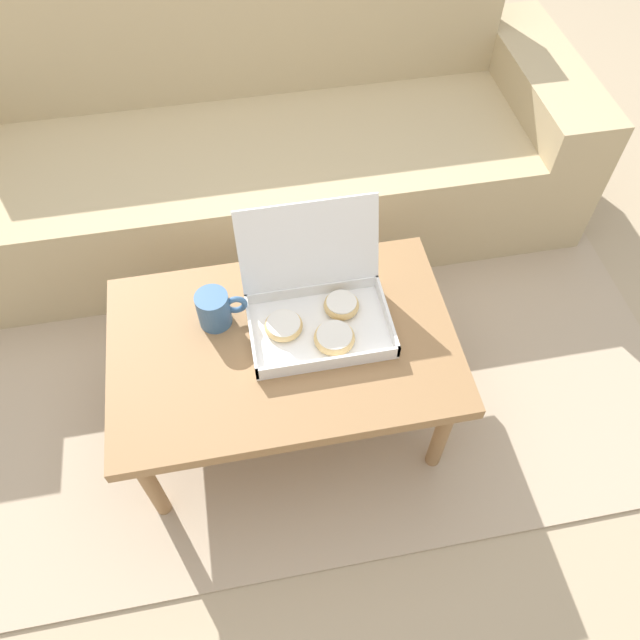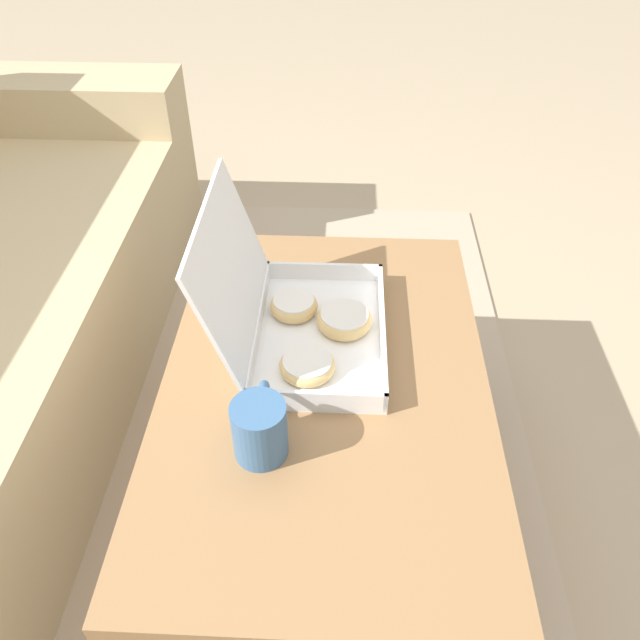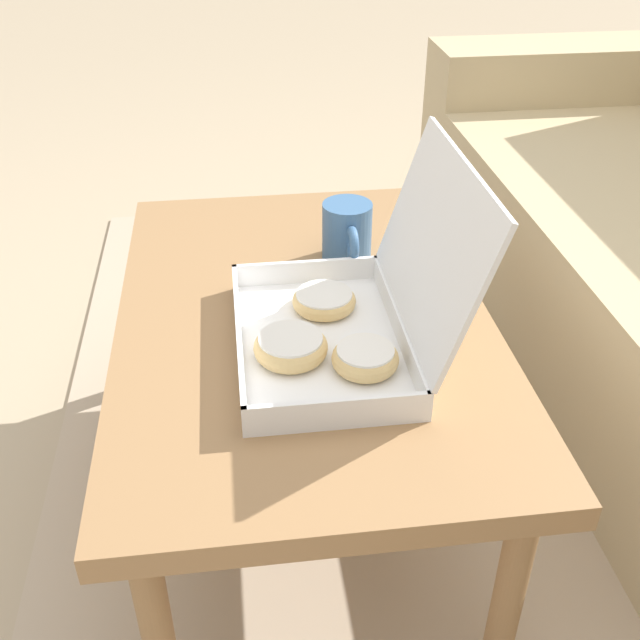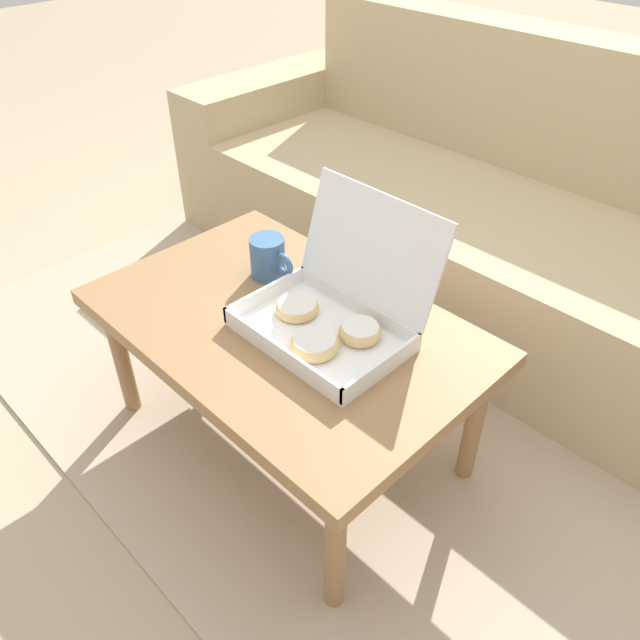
% 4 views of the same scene
% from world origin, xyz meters
% --- Properties ---
extents(ground_plane, '(12.00, 12.00, 0.00)m').
position_xyz_m(ground_plane, '(0.00, 0.00, 0.00)').
color(ground_plane, tan).
extents(area_rug, '(2.57, 1.93, 0.01)m').
position_xyz_m(area_rug, '(0.00, 0.30, 0.01)').
color(area_rug, tan).
rests_on(area_rug, ground_plane).
extents(coffee_table, '(0.94, 0.61, 0.42)m').
position_xyz_m(coffee_table, '(0.00, -0.16, 0.38)').
color(coffee_table, '#997047').
rests_on(coffee_table, ground_plane).
extents(pastry_box, '(0.38, 0.33, 0.29)m').
position_xyz_m(pastry_box, '(0.11, -0.11, 0.48)').
color(pastry_box, white).
rests_on(pastry_box, coffee_table).
extents(coffee_mug, '(0.14, 0.09, 0.11)m').
position_xyz_m(coffee_mug, '(-0.17, -0.06, 0.48)').
color(coffee_mug, '#3D6693').
rests_on(coffee_mug, coffee_table).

